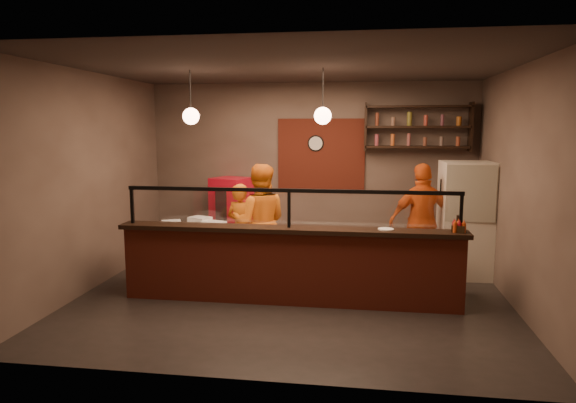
% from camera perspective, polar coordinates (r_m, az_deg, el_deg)
% --- Properties ---
extents(floor, '(6.00, 6.00, 0.00)m').
position_cam_1_polar(floor, '(7.46, 0.45, -10.46)').
color(floor, black).
rests_on(floor, ground).
extents(ceiling, '(6.00, 6.00, 0.00)m').
position_cam_1_polar(ceiling, '(7.11, 0.48, 14.77)').
color(ceiling, '#362E2A').
rests_on(ceiling, wall_back).
extents(wall_back, '(6.00, 0.00, 6.00)m').
position_cam_1_polar(wall_back, '(9.58, 2.51, 3.50)').
color(wall_back, '#69584D').
rests_on(wall_back, floor).
extents(wall_left, '(0.00, 5.00, 5.00)m').
position_cam_1_polar(wall_left, '(8.08, -21.13, 2.06)').
color(wall_left, '#69584D').
rests_on(wall_left, floor).
extents(wall_right, '(0.00, 5.00, 5.00)m').
position_cam_1_polar(wall_right, '(7.33, 24.38, 1.30)').
color(wall_right, '#69584D').
rests_on(wall_right, floor).
extents(wall_front, '(6.00, 0.00, 6.00)m').
position_cam_1_polar(wall_front, '(4.67, -3.73, -1.55)').
color(wall_front, '#69584D').
rests_on(wall_front, floor).
extents(brick_patch, '(1.60, 0.04, 1.30)m').
position_cam_1_polar(brick_patch, '(9.51, 3.70, 5.26)').
color(brick_patch, maroon).
rests_on(brick_patch, wall_back).
extents(service_counter, '(4.60, 0.25, 1.00)m').
position_cam_1_polar(service_counter, '(7.03, 0.11, -7.38)').
color(service_counter, maroon).
rests_on(service_counter, floor).
extents(counter_ledge, '(4.70, 0.37, 0.06)m').
position_cam_1_polar(counter_ledge, '(6.90, 0.12, -3.14)').
color(counter_ledge, black).
rests_on(counter_ledge, service_counter).
extents(worktop_cabinet, '(4.60, 0.75, 0.85)m').
position_cam_1_polar(worktop_cabinet, '(7.52, 0.66, -6.91)').
color(worktop_cabinet, gray).
rests_on(worktop_cabinet, floor).
extents(worktop, '(4.60, 0.75, 0.05)m').
position_cam_1_polar(worktop, '(7.42, 0.67, -3.56)').
color(worktop, white).
rests_on(worktop, worktop_cabinet).
extents(sneeze_guard, '(4.50, 0.05, 0.52)m').
position_cam_1_polar(sneeze_guard, '(6.84, 0.12, -0.34)').
color(sneeze_guard, white).
rests_on(sneeze_guard, counter_ledge).
extents(wall_shelving, '(1.84, 0.28, 0.85)m').
position_cam_1_polar(wall_shelving, '(9.37, 14.18, 8.05)').
color(wall_shelving, black).
rests_on(wall_shelving, wall_back).
extents(wall_clock, '(0.30, 0.04, 0.30)m').
position_cam_1_polar(wall_clock, '(9.50, 3.10, 6.47)').
color(wall_clock, black).
rests_on(wall_clock, wall_back).
extents(pendant_left, '(0.24, 0.24, 0.77)m').
position_cam_1_polar(pendant_left, '(7.61, -10.73, 9.31)').
color(pendant_left, black).
rests_on(pendant_left, ceiling).
extents(pendant_right, '(0.24, 0.24, 0.77)m').
position_cam_1_polar(pendant_right, '(7.22, 3.88, 9.49)').
color(pendant_right, black).
rests_on(pendant_right, ceiling).
extents(cook_left, '(0.65, 0.55, 1.50)m').
position_cam_1_polar(cook_left, '(8.38, -5.21, -3.09)').
color(cook_left, orange).
rests_on(cook_left, floor).
extents(cook_mid, '(0.97, 0.80, 1.83)m').
position_cam_1_polar(cook_mid, '(8.10, -3.16, -2.28)').
color(cook_mid, orange).
rests_on(cook_mid, floor).
extents(cook_right, '(1.15, 0.70, 1.84)m').
position_cam_1_polar(cook_right, '(8.40, 14.72, -2.13)').
color(cook_right, '#D04D13').
rests_on(cook_right, floor).
extents(fridge, '(0.80, 0.75, 1.86)m').
position_cam_1_polar(fridge, '(8.68, 19.06, -1.92)').
color(fridge, beige).
rests_on(fridge, floor).
extents(red_cooler, '(0.79, 0.76, 1.47)m').
position_cam_1_polar(red_cooler, '(9.60, -6.27, -1.74)').
color(red_cooler, red).
rests_on(red_cooler, floor).
extents(pizza_dough, '(0.60, 0.60, 0.01)m').
position_cam_1_polar(pizza_dough, '(7.40, 2.59, -3.34)').
color(pizza_dough, white).
rests_on(pizza_dough, worktop).
extents(prep_tub_a, '(0.34, 0.31, 0.14)m').
position_cam_1_polar(prep_tub_a, '(7.72, -12.83, -2.59)').
color(prep_tub_a, white).
rests_on(prep_tub_a, worktop).
extents(prep_tub_b, '(0.37, 0.34, 0.15)m').
position_cam_1_polar(prep_tub_b, '(7.89, -9.76, -2.23)').
color(prep_tub_b, silver).
rests_on(prep_tub_b, worktop).
extents(prep_tub_c, '(0.37, 0.34, 0.15)m').
position_cam_1_polar(prep_tub_c, '(7.45, -8.30, -2.80)').
color(prep_tub_c, white).
rests_on(prep_tub_c, worktop).
extents(rolling_pin, '(0.30, 0.20, 0.05)m').
position_cam_1_polar(rolling_pin, '(8.05, -13.32, -2.47)').
color(rolling_pin, yellow).
rests_on(rolling_pin, worktop).
extents(condiment_caddy, '(0.20, 0.18, 0.09)m').
position_cam_1_polar(condiment_caddy, '(6.93, 18.44, -2.88)').
color(condiment_caddy, black).
rests_on(condiment_caddy, counter_ledge).
extents(pepper_mill, '(0.05, 0.05, 0.20)m').
position_cam_1_polar(pepper_mill, '(7.00, 18.35, -2.30)').
color(pepper_mill, black).
rests_on(pepper_mill, counter_ledge).
extents(small_plate, '(0.25, 0.25, 0.01)m').
position_cam_1_polar(small_plate, '(6.87, 10.82, -3.04)').
color(small_plate, white).
rests_on(small_plate, counter_ledge).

